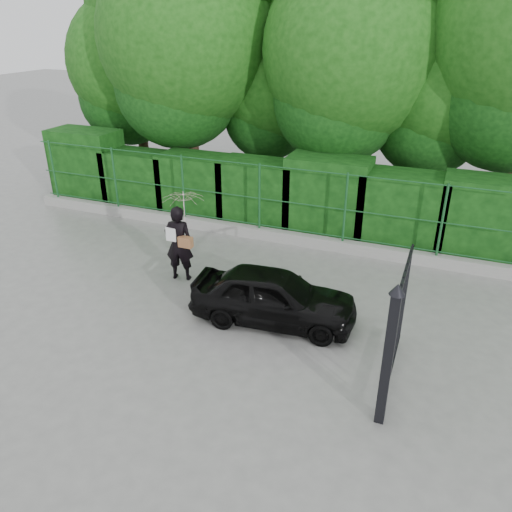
% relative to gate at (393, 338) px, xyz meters
% --- Properties ---
extents(ground, '(80.00, 80.00, 0.00)m').
position_rel_gate_xyz_m(ground, '(-4.60, 0.72, -1.19)').
color(ground, gray).
extents(kerb, '(14.00, 0.25, 0.30)m').
position_rel_gate_xyz_m(kerb, '(-4.60, 5.22, -1.04)').
color(kerb, '#9E9E99').
rests_on(kerb, ground).
extents(fence, '(14.13, 0.06, 1.80)m').
position_rel_gate_xyz_m(fence, '(-4.38, 5.22, 0.01)').
color(fence, '#185025').
rests_on(fence, kerb).
extents(hedge, '(14.20, 1.20, 2.27)m').
position_rel_gate_xyz_m(hedge, '(-4.60, 6.22, -0.19)').
color(hedge, black).
rests_on(hedge, ground).
extents(trees, '(17.10, 6.15, 8.08)m').
position_rel_gate_xyz_m(trees, '(-3.46, 8.46, 3.43)').
color(trees, black).
rests_on(trees, ground).
extents(gate, '(0.22, 2.33, 2.36)m').
position_rel_gate_xyz_m(gate, '(0.00, 0.00, 0.00)').
color(gate, black).
rests_on(gate, ground).
extents(woman, '(0.98, 0.95, 2.09)m').
position_rel_gate_xyz_m(woman, '(-4.95, 2.43, 0.17)').
color(woman, black).
rests_on(woman, ground).
extents(car, '(3.36, 1.61, 1.11)m').
position_rel_gate_xyz_m(car, '(-2.43, 1.52, -0.63)').
color(car, black).
rests_on(car, ground).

